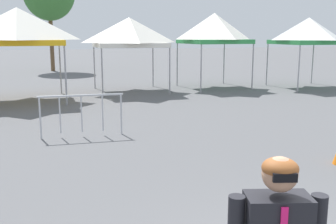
{
  "coord_description": "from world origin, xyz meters",
  "views": [
    {
      "loc": [
        -2.44,
        -2.73,
        2.54
      ],
      "look_at": [
        -0.52,
        3.37,
        1.3
      ],
      "focal_mm": 42.74,
      "sensor_mm": 36.0,
      "label": 1
    }
  ],
  "objects_px": {
    "canopy_tent_behind_right": "(309,31)",
    "canopy_tent_right_of_center": "(18,26)",
    "canopy_tent_behind_center": "(214,28)",
    "canopy_tent_left_of_center": "(129,32)",
    "crowd_barrier_mid_lot": "(81,107)"
  },
  "relations": [
    {
      "from": "canopy_tent_behind_center",
      "to": "crowd_barrier_mid_lot",
      "type": "xyz_separation_m",
      "value": [
        -7.04,
        -7.78,
        -2.08
      ]
    },
    {
      "from": "crowd_barrier_mid_lot",
      "to": "canopy_tent_behind_center",
      "type": "bearing_deg",
      "value": 47.84
    },
    {
      "from": "canopy_tent_right_of_center",
      "to": "crowd_barrier_mid_lot",
      "type": "relative_size",
      "value": 1.69
    },
    {
      "from": "canopy_tent_right_of_center",
      "to": "canopy_tent_behind_right",
      "type": "bearing_deg",
      "value": 0.32
    },
    {
      "from": "canopy_tent_right_of_center",
      "to": "canopy_tent_behind_right",
      "type": "relative_size",
      "value": 1.06
    },
    {
      "from": "canopy_tent_left_of_center",
      "to": "canopy_tent_behind_right",
      "type": "bearing_deg",
      "value": -8.61
    },
    {
      "from": "canopy_tent_right_of_center",
      "to": "canopy_tent_left_of_center",
      "type": "bearing_deg",
      "value": 16.39
    },
    {
      "from": "canopy_tent_right_of_center",
      "to": "canopy_tent_left_of_center",
      "type": "xyz_separation_m",
      "value": [
        4.59,
        1.35,
        -0.21
      ]
    },
    {
      "from": "canopy_tent_behind_center",
      "to": "canopy_tent_behind_right",
      "type": "distance_m",
      "value": 4.5
    },
    {
      "from": "canopy_tent_right_of_center",
      "to": "canopy_tent_behind_center",
      "type": "height_order",
      "value": "canopy_tent_right_of_center"
    },
    {
      "from": "canopy_tent_behind_right",
      "to": "canopy_tent_right_of_center",
      "type": "bearing_deg",
      "value": -179.68
    },
    {
      "from": "canopy_tent_behind_right",
      "to": "crowd_barrier_mid_lot",
      "type": "distance_m",
      "value": 13.2
    },
    {
      "from": "canopy_tent_left_of_center",
      "to": "crowd_barrier_mid_lot",
      "type": "height_order",
      "value": "canopy_tent_left_of_center"
    },
    {
      "from": "canopy_tent_behind_center",
      "to": "canopy_tent_right_of_center",
      "type": "bearing_deg",
      "value": -170.89
    },
    {
      "from": "canopy_tent_right_of_center",
      "to": "canopy_tent_behind_center",
      "type": "relative_size",
      "value": 1.0
    }
  ]
}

